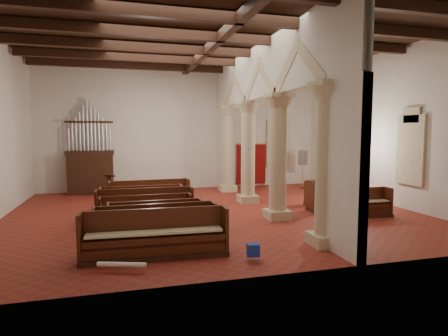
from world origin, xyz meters
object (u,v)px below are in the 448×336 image
pipe_organ (91,164)px  lectern (110,188)px  aisle_pew_0 (363,207)px  processional_banner (302,174)px  nave_pew_0 (156,242)px

pipe_organ → lectern: pipe_organ is taller
aisle_pew_0 → lectern: bearing=146.6°
pipe_organ → aisle_pew_0: bearing=-38.9°
processional_banner → aisle_pew_0: processional_banner is taller
nave_pew_0 → processional_banner: bearing=49.1°
nave_pew_0 → aisle_pew_0: bearing=20.3°
pipe_organ → processional_banner: 10.26m
processional_banner → pipe_organ: bearing=-170.7°
processional_banner → lectern: bearing=-162.3°
nave_pew_0 → aisle_pew_0: (7.13, 2.32, -0.03)m
pipe_organ → nave_pew_0: (2.11, -9.78, -1.01)m
pipe_organ → nave_pew_0: pipe_organ is taller
lectern → processional_banner: bearing=22.4°
pipe_organ → aisle_pew_0: pipe_organ is taller
pipe_organ → aisle_pew_0: (9.24, -7.45, -1.05)m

